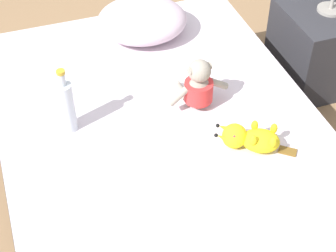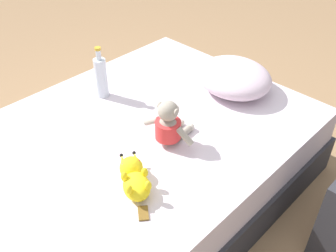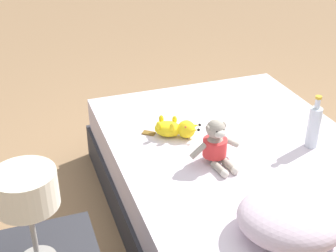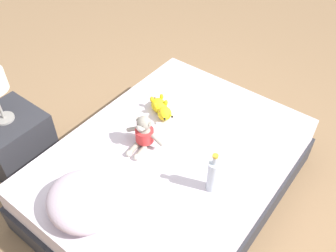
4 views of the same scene
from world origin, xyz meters
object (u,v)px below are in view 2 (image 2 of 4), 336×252
object	(u,v)px
plush_yellow_creature	(134,178)
bed	(137,162)
glass_bottle	(101,77)
plush_monkey	(169,125)
pillow	(234,77)

from	to	relation	value
plush_yellow_creature	bed	bearing A→B (deg)	138.06
glass_bottle	bed	bearing A→B (deg)	-13.34
plush_monkey	plush_yellow_creature	size ratio (longest dim) A/B	0.93
glass_bottle	plush_monkey	bearing A→B (deg)	-3.10
bed	glass_bottle	size ratio (longest dim) A/B	6.17
bed	plush_yellow_creature	distance (m)	0.46
bed	glass_bottle	xyz separation A→B (m)	(-0.36, 0.09, 0.34)
pillow	plush_yellow_creature	bearing A→B (deg)	-79.80
pillow	glass_bottle	distance (m)	0.74
plush_monkey	glass_bottle	xyz separation A→B (m)	(-0.55, 0.03, 0.02)
pillow	plush_monkey	distance (m)	0.59
pillow	plush_yellow_creature	distance (m)	0.91
plush_monkey	plush_yellow_creature	bearing A→B (deg)	-72.27
pillow	glass_bottle	xyz separation A→B (m)	(-0.49, -0.56, 0.04)
bed	pillow	xyz separation A→B (m)	(0.12, 0.65, 0.30)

